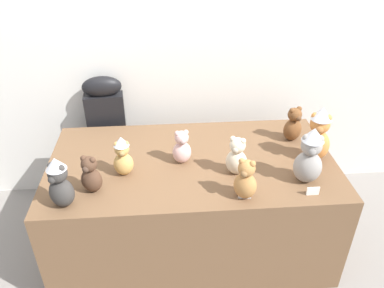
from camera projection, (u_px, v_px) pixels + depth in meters
The scene contains 15 objects.
ground_plane at pixel (195, 268), 2.54m from camera, with size 10.00×10.00×0.00m, color gray.
wall_back at pixel (184, 31), 2.66m from camera, with size 7.00×0.08×2.60m, color silver.
display_table at pixel (192, 203), 2.56m from camera, with size 1.78×0.94×0.70m, color brown.
instrument_case at pixel (109, 139), 2.94m from camera, with size 0.29×0.14×1.03m.
teddy_bear_blush at pixel (182, 148), 2.31m from camera, with size 0.13×0.12×0.22m.
teddy_bear_honey at pixel (123, 156), 2.19m from camera, with size 0.12×0.11×0.25m.
teddy_bear_cocoa at pixel (91, 175), 2.07m from camera, with size 0.14×0.13×0.23m.
teddy_bear_chestnut at pixel (293, 125), 2.52m from camera, with size 0.15×0.14×0.24m.
teddy_bear_ginger at pixel (318, 134), 2.30m from camera, with size 0.20×0.19×0.36m.
teddy_bear_ash at pixel (310, 156), 2.11m from camera, with size 0.19×0.17×0.35m.
teddy_bear_charcoal at pixel (60, 183), 1.95m from camera, with size 0.17×0.16×0.30m.
teddy_bear_cream at pixel (237, 157), 2.20m from camera, with size 0.16×0.15×0.25m.
teddy_bear_caramel at pixel (246, 180), 2.02m from camera, with size 0.16×0.15×0.24m.
name_card_front_left at pixel (245, 195), 2.06m from camera, with size 0.07×0.01×0.05m, color white.
name_card_front_middle at pixel (313, 191), 2.08m from camera, with size 0.07×0.01×0.05m, color white.
Camera 1 is at (-0.15, -1.70, 2.05)m, focal length 35.68 mm.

